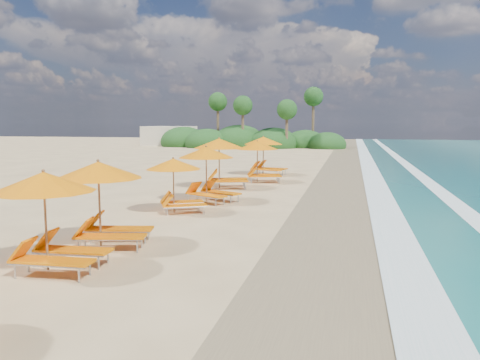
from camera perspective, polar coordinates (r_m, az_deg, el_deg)
name	(u,v)px	position (r m, az deg, el deg)	size (l,w,h in m)	color
ground	(240,211)	(18.55, 0.00, -3.68)	(160.00, 160.00, 0.00)	#D3B17C
wet_sand	(345,215)	(18.07, 12.47, -4.12)	(4.00, 160.00, 0.01)	#8A7852
surf_foam	(422,218)	(18.24, 21.00, -4.25)	(4.00, 160.00, 0.01)	white
station_1	(53,214)	(11.74, -21.57, -3.84)	(2.64, 2.46, 2.37)	olive
station_2	(106,198)	(13.62, -15.78, -2.04)	(2.95, 2.83, 2.43)	olive
station_3	(178,181)	(18.17, -7.47, -0.17)	(2.83, 2.83, 2.13)	olive
station_4	(210,170)	(20.42, -3.68, 1.16)	(3.21, 3.20, 2.44)	olive
station_5	(223,160)	(24.71, -2.04, 2.47)	(3.33, 3.24, 2.66)	olive
station_6	(261,159)	(27.20, 2.48, 2.58)	(3.00, 2.91, 2.41)	olive
station_7	(266,153)	(30.87, 3.14, 3.25)	(3.13, 3.02, 2.55)	olive
treeline	(246,140)	(64.86, 0.69, 4.83)	(25.80, 8.80, 9.74)	#163D14
beach_building	(169,136)	(70.80, -8.48, 5.26)	(7.00, 5.00, 2.80)	beige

